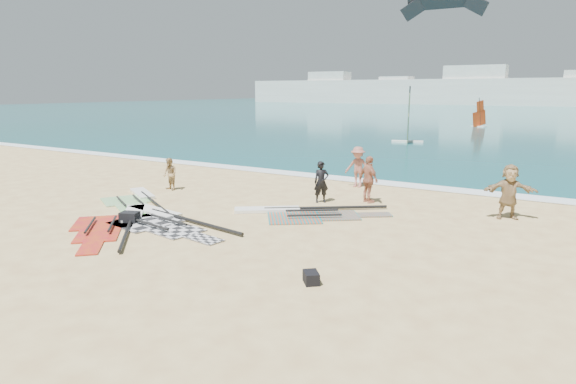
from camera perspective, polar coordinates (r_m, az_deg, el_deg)
The scene contains 18 objects.
ground at distance 14.80m, azimuth -9.43°, elevation -6.39°, with size 300.00×300.00×0.00m, color #DFC582.
sea at distance 142.99m, azimuth 27.70°, elevation 8.79°, with size 300.00×240.00×0.06m, color #0E625F.
surf_line at distance 25.13m, azimuth 9.01°, elevation 1.24°, with size 300.00×1.20×0.04m, color white.
far_town at distance 162.55m, azimuth 22.68°, elevation 11.05°, with size 160.00×8.00×12.00m.
rig_grey at distance 17.92m, azimuth -14.67°, elevation -3.20°, with size 6.11×2.88×0.20m.
rig_green at distance 21.51m, azimuth -17.43°, elevation -0.85°, with size 4.89×3.89×0.20m.
rig_orange at distance 18.34m, azimuth 1.33°, elevation -2.46°, with size 5.73×4.43×0.20m.
rig_red at distance 17.99m, azimuth -19.66°, elevation -3.46°, with size 4.58×5.17×0.20m.
gear_bag_near at distance 17.98m, azimuth -18.24°, elevation -2.88°, with size 0.62×0.45×0.40m, color black.
gear_bag_far at distance 11.93m, azimuth 2.76°, elevation -10.09°, with size 0.48×0.34×0.29m, color black.
person_wetsuit at distance 20.09m, azimuth 3.97°, elevation 1.19°, with size 0.63×0.42×1.74m, color black.
beachgoer_left at distance 23.23m, azimuth -13.82°, elevation 2.06°, with size 0.74×0.58×1.52m, color #A38354.
beachgoer_mid at distance 23.50m, azimuth 8.27°, elevation 2.96°, with size 1.27×0.73×1.97m, color #9E5C50.
beachgoer_back at distance 20.27m, azimuth 9.55°, elevation 1.47°, with size 1.15×0.48×1.96m, color #B87054.
beachgoer_right at distance 19.24m, azimuth 24.74°, elevation 0.04°, with size 1.87×0.60×2.02m, color tan.
windsurfer_left at distance 44.40m, azimuth 14.04°, elevation 7.49°, with size 2.86×3.24×5.02m.
windsurfer_centre at distance 66.23m, azimuth 21.73°, elevation 8.14°, with size 2.05×2.16×3.73m.
kitesurf_kite at distance 48.59m, azimuth 17.98°, elevation 20.67°, with size 7.88×1.01×2.51m.
Camera 1 is at (9.21, -10.62, 4.63)m, focal length 30.00 mm.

